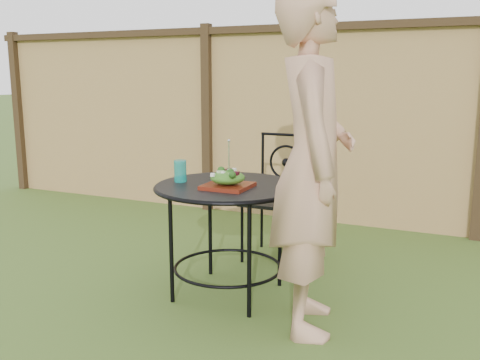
# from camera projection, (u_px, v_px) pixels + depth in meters

# --- Properties ---
(ground) EXTENTS (60.00, 60.00, 0.00)m
(ground) POSITION_uv_depth(u_px,v_px,m) (235.00, 311.00, 3.22)
(ground) COLOR #2C4917
(ground) RESTS_ON ground
(fence) EXTENTS (8.00, 0.12, 1.90)m
(fence) POSITION_uv_depth(u_px,v_px,m) (332.00, 124.00, 5.00)
(fence) COLOR tan
(fence) RESTS_ON ground
(patio_table) EXTENTS (0.92, 0.92, 0.72)m
(patio_table) POSITION_uv_depth(u_px,v_px,m) (228.00, 206.00, 3.37)
(patio_table) COLOR black
(patio_table) RESTS_ON ground
(patio_chair) EXTENTS (0.46, 0.46, 0.95)m
(patio_chair) POSITION_uv_depth(u_px,v_px,m) (279.00, 193.00, 4.12)
(patio_chair) COLOR black
(patio_chair) RESTS_ON ground
(diner) EXTENTS (0.64, 0.79, 1.87)m
(diner) POSITION_uv_depth(u_px,v_px,m) (312.00, 163.00, 2.87)
(diner) COLOR tan
(diner) RESTS_ON ground
(salad_plate) EXTENTS (0.27, 0.27, 0.02)m
(salad_plate) POSITION_uv_depth(u_px,v_px,m) (228.00, 186.00, 3.25)
(salad_plate) COLOR #451309
(salad_plate) RESTS_ON patio_table
(salad) EXTENTS (0.21, 0.21, 0.08)m
(salad) POSITION_uv_depth(u_px,v_px,m) (228.00, 178.00, 3.24)
(salad) COLOR #235614
(salad) RESTS_ON salad_plate
(fork) EXTENTS (0.01, 0.01, 0.18)m
(fork) POSITION_uv_depth(u_px,v_px,m) (229.00, 157.00, 3.21)
(fork) COLOR silver
(fork) RESTS_ON salad
(drinking_glass) EXTENTS (0.08, 0.08, 0.14)m
(drinking_glass) POSITION_uv_depth(u_px,v_px,m) (180.00, 171.00, 3.43)
(drinking_glass) COLOR #0B8A81
(drinking_glass) RESTS_ON patio_table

